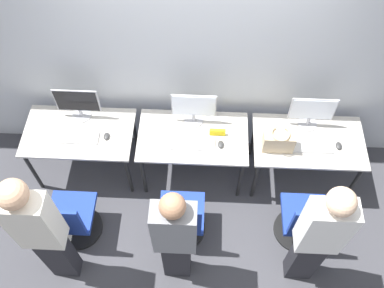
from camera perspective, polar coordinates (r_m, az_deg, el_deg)
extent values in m
plane|color=#3D3D42|center=(4.75, -0.07, -7.02)|extent=(20.00, 20.00, 0.00)
cube|color=#B7BCC1|center=(4.06, 0.43, 11.86)|extent=(12.00, 0.05, 2.80)
cube|color=#BCB7AD|center=(4.50, -14.92, 1.49)|extent=(1.11, 0.65, 0.02)
cylinder|color=black|center=(4.81, -20.41, -3.41)|extent=(0.04, 0.04, 0.68)
cylinder|color=black|center=(4.54, -8.45, -4.12)|extent=(0.04, 0.04, 0.68)
cylinder|color=black|center=(5.08, -18.96, 1.91)|extent=(0.04, 0.04, 0.68)
cylinder|color=black|center=(4.82, -7.62, 1.55)|extent=(0.04, 0.04, 0.68)
cylinder|color=#B2B2B7|center=(4.60, -14.49, 3.73)|extent=(0.20, 0.20, 0.01)
cylinder|color=#B2B2B7|center=(4.56, -14.62, 4.12)|extent=(0.04, 0.04, 0.09)
cube|color=#B2B2B7|center=(4.42, -15.11, 5.62)|extent=(0.45, 0.01, 0.30)
cube|color=black|center=(4.42, -15.13, 5.53)|extent=(0.42, 0.01, 0.28)
cube|color=silver|center=(4.44, -15.14, 0.95)|extent=(0.45, 0.17, 0.02)
ellipsoid|color=#333333|center=(4.37, -11.32, 1.03)|extent=(0.06, 0.09, 0.03)
cylinder|color=black|center=(4.73, -14.72, -10.76)|extent=(0.48, 0.48, 0.03)
cylinder|color=black|center=(4.56, -15.23, -9.83)|extent=(0.04, 0.04, 0.35)
cube|color=navy|center=(4.39, -15.81, -8.78)|extent=(0.44, 0.44, 0.05)
cube|color=navy|center=(4.10, -17.15, -9.87)|extent=(0.40, 0.04, 0.44)
cube|color=#232328|center=(4.25, -17.36, -13.85)|extent=(0.25, 0.16, 0.81)
cube|color=silver|center=(3.59, -20.41, -9.66)|extent=(0.36, 0.20, 0.70)
sphere|color=tan|center=(3.19, -22.85, -6.21)|extent=(0.23, 0.23, 0.23)
cube|color=#BCB7AD|center=(4.31, 0.12, 0.96)|extent=(1.11, 0.65, 0.02)
cylinder|color=black|center=(4.51, -6.49, -4.21)|extent=(0.04, 0.04, 0.68)
cylinder|color=black|center=(4.49, 6.44, -4.74)|extent=(0.04, 0.04, 0.68)
cylinder|color=black|center=(4.80, -5.78, 1.48)|extent=(0.04, 0.04, 0.68)
cylinder|color=black|center=(4.78, 6.33, 1.02)|extent=(0.04, 0.04, 0.68)
cylinder|color=#B2B2B7|center=(4.41, 0.24, 3.22)|extent=(0.20, 0.20, 0.01)
cylinder|color=#B2B2B7|center=(4.37, 0.24, 3.62)|extent=(0.04, 0.04, 0.09)
cube|color=#B2B2B7|center=(4.23, 0.25, 5.17)|extent=(0.45, 0.01, 0.30)
cube|color=silver|center=(4.23, 0.25, 5.09)|extent=(0.42, 0.01, 0.28)
cube|color=silver|center=(4.24, 0.06, 0.12)|extent=(0.45, 0.17, 0.02)
ellipsoid|color=#333333|center=(4.24, 3.87, -0.05)|extent=(0.06, 0.09, 0.03)
cylinder|color=black|center=(4.58, -1.29, -11.12)|extent=(0.48, 0.48, 0.03)
cylinder|color=black|center=(4.41, -1.33, -10.19)|extent=(0.04, 0.04, 0.35)
cube|color=navy|center=(4.23, -1.39, -9.12)|extent=(0.44, 0.44, 0.05)
cube|color=navy|center=(3.92, -1.64, -10.33)|extent=(0.40, 0.04, 0.44)
cube|color=#232328|center=(4.12, -2.03, -14.70)|extent=(0.25, 0.16, 0.72)
cube|color=slate|center=(3.49, -2.36, -11.16)|extent=(0.36, 0.20, 0.62)
sphere|color=#9E7051|center=(3.11, -2.63, -8.27)|extent=(0.20, 0.20, 0.20)
cube|color=#BCB7AD|center=(4.44, 15.34, 0.35)|extent=(1.11, 0.65, 0.02)
cylinder|color=black|center=(4.50, 8.42, -4.79)|extent=(0.04, 0.04, 0.68)
cylinder|color=black|center=(4.74, 20.69, -5.03)|extent=(0.04, 0.04, 0.68)
cylinder|color=black|center=(4.79, 8.19, 0.95)|extent=(0.04, 0.04, 0.68)
cylinder|color=black|center=(5.01, 19.74, 0.46)|extent=(0.04, 0.04, 0.68)
cylinder|color=#B2B2B7|center=(4.54, 15.13, 2.63)|extent=(0.20, 0.20, 0.01)
cylinder|color=#B2B2B7|center=(4.50, 15.27, 3.02)|extent=(0.04, 0.04, 0.09)
cube|color=#B2B2B7|center=(4.37, 15.79, 4.50)|extent=(0.45, 0.01, 0.30)
cube|color=silver|center=(4.36, 15.81, 4.41)|extent=(0.42, 0.01, 0.28)
cube|color=silver|center=(4.39, 15.49, -0.19)|extent=(0.45, 0.17, 0.02)
ellipsoid|color=#333333|center=(4.46, 18.99, -0.22)|extent=(0.06, 0.09, 0.03)
cylinder|color=black|center=(4.70, 13.76, -11.09)|extent=(0.48, 0.48, 0.03)
cylinder|color=black|center=(4.53, 14.24, -10.17)|extent=(0.04, 0.04, 0.35)
cube|color=navy|center=(4.36, 14.78, -9.12)|extent=(0.44, 0.44, 0.05)
cube|color=navy|center=(4.06, 15.81, -10.27)|extent=(0.40, 0.04, 0.44)
cube|color=#232328|center=(4.21, 14.76, -14.41)|extent=(0.25, 0.16, 0.77)
cube|color=white|center=(3.56, 17.28, -10.51)|extent=(0.36, 0.20, 0.67)
sphere|color=beige|center=(3.17, 19.30, -7.30)|extent=(0.22, 0.22, 0.22)
cube|color=tan|center=(4.22, 11.44, 0.36)|extent=(0.30, 0.14, 0.22)
torus|color=tan|center=(4.11, 11.74, 1.37)|extent=(0.18, 0.18, 0.01)
cube|color=yellow|center=(4.29, 3.40, 1.58)|extent=(0.16, 0.03, 0.08)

